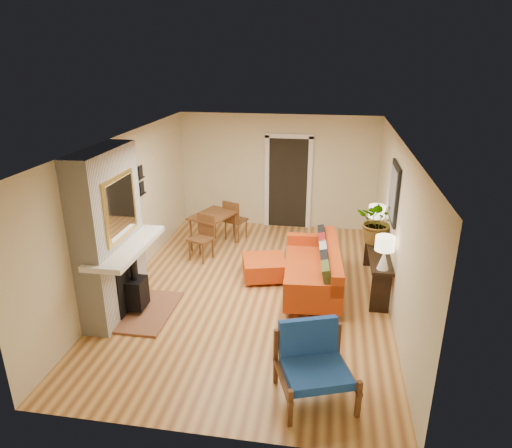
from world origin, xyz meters
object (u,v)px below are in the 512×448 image
(ottoman, at_px, (264,267))
(dining_table, at_px, (216,221))
(houseplant, at_px, (378,221))
(sofa, at_px, (316,269))
(lamp_near, at_px, (385,249))
(console_table, at_px, (377,257))
(lamp_far, at_px, (376,216))
(blue_chair, at_px, (313,359))

(ottoman, xyz_separation_m, dining_table, (-1.18, 1.20, 0.37))
(ottoman, relative_size, houseplant, 1.12)
(sofa, height_order, lamp_near, lamp_near)
(dining_table, height_order, houseplant, houseplant)
(sofa, xyz_separation_m, dining_table, (-2.13, 1.43, 0.22))
(sofa, distance_m, console_table, 1.06)
(dining_table, bearing_deg, ottoman, -45.35)
(dining_table, relative_size, console_table, 0.92)
(console_table, distance_m, lamp_far, 0.88)
(console_table, bearing_deg, sofa, -168.72)
(ottoman, height_order, lamp_near, lamp_near)
(lamp_far, bearing_deg, lamp_near, -90.00)
(lamp_far, relative_size, houseplant, 0.66)
(blue_chair, bearing_deg, lamp_far, 74.94)
(lamp_near, bearing_deg, sofa, 150.97)
(ottoman, bearing_deg, dining_table, 134.65)
(sofa, xyz_separation_m, blue_chair, (0.06, -2.64, 0.11))
(ottoman, xyz_separation_m, lamp_near, (1.97, -0.80, 0.84))
(console_table, bearing_deg, lamp_near, -90.00)
(ottoman, distance_m, lamp_near, 2.28)
(blue_chair, relative_size, lamp_far, 1.98)
(sofa, relative_size, blue_chair, 2.04)
(ottoman, bearing_deg, blue_chair, -70.70)
(console_table, xyz_separation_m, lamp_near, (0.00, -0.77, 0.49))
(console_table, bearing_deg, dining_table, 158.80)
(ottoman, bearing_deg, lamp_near, -22.06)
(dining_table, height_order, lamp_far, lamp_far)
(ottoman, distance_m, blue_chair, 3.05)
(dining_table, xyz_separation_m, houseplant, (3.14, -0.95, 0.54))
(dining_table, height_order, lamp_near, lamp_near)
(sofa, xyz_separation_m, lamp_far, (1.02, 0.94, 0.70))
(blue_chair, height_order, dining_table, dining_table)
(dining_table, distance_m, lamp_far, 3.22)
(lamp_near, height_order, lamp_far, same)
(ottoman, relative_size, console_table, 0.49)
(lamp_far, xyz_separation_m, houseplant, (-0.01, -0.47, 0.07))
(console_table, distance_m, houseplant, 0.62)
(ottoman, bearing_deg, sofa, -13.64)
(ottoman, xyz_separation_m, blue_chair, (1.00, -2.87, 0.26))
(houseplant, bearing_deg, lamp_near, -89.45)
(ottoman, xyz_separation_m, console_table, (1.97, -0.02, 0.36))
(ottoman, bearing_deg, console_table, -0.72)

